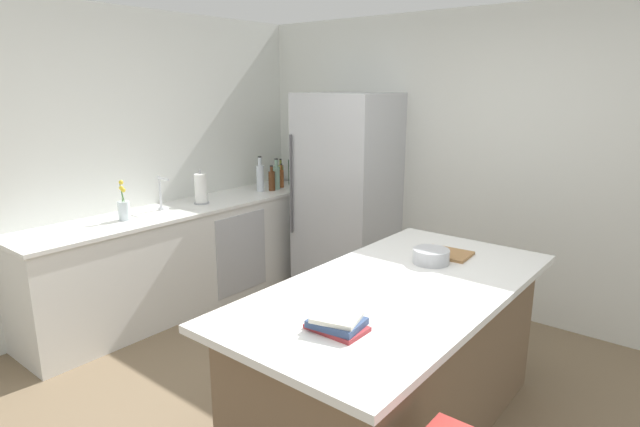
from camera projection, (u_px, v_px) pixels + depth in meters
name	position (u px, v px, depth m)	size (l,w,h in m)	color
ground_plane	(326.00, 424.00, 3.08)	(7.20, 7.20, 0.00)	#7A664C
wall_rear	(488.00, 165.00, 4.47)	(6.00, 0.10, 2.60)	silver
wall_left	(94.00, 168.00, 4.26)	(0.10, 6.00, 2.60)	silver
counter_run_left	(189.00, 255.00, 4.72)	(0.64, 2.99, 0.91)	silver
kitchen_island	(396.00, 358.00, 2.94)	(1.06, 2.12, 0.91)	#7A6047
refrigerator	(347.00, 193.00, 4.99)	(0.86, 0.73, 1.90)	#B7BABF
sink_faucet	(161.00, 192.00, 4.44)	(0.15, 0.05, 0.30)	silver
flower_vase	(124.00, 208.00, 4.13)	(0.09, 0.09, 0.32)	silver
paper_towel_roll	(201.00, 189.00, 4.70)	(0.14, 0.14, 0.31)	gray
wine_bottle	(292.00, 171.00, 5.60)	(0.07, 0.07, 0.38)	#19381E
olive_oil_bottle	(281.00, 175.00, 5.57)	(0.06, 0.06, 0.29)	olive
vinegar_bottle	(281.00, 178.00, 5.44)	(0.05, 0.05, 0.25)	#994C23
gin_bottle	(276.00, 177.00, 5.35)	(0.07, 0.07, 0.32)	#8CB79E
syrup_bottle	(272.00, 180.00, 5.28)	(0.07, 0.07, 0.26)	#5B3319
soda_bottle	(260.00, 177.00, 5.24)	(0.08, 0.08, 0.36)	silver
cookbook_stack	(337.00, 323.00, 2.30)	(0.26, 0.22, 0.07)	#A83338
mixing_bowl	(431.00, 256.00, 3.17)	(0.22, 0.22, 0.09)	#B2B5BA
cutting_board	(447.00, 253.00, 3.33)	(0.31, 0.25, 0.02)	#9E7042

